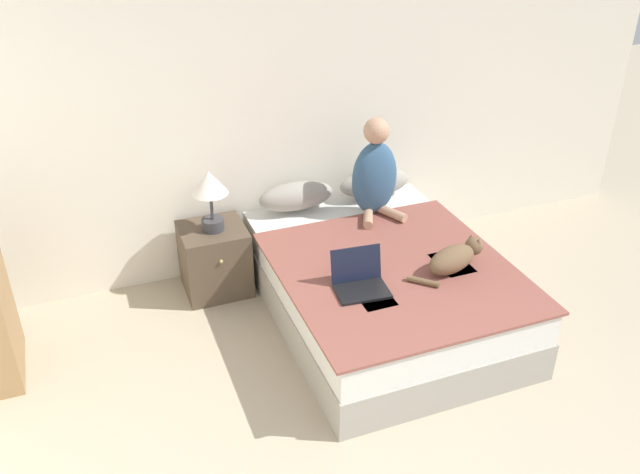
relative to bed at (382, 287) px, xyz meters
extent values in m
cube|color=silver|center=(-0.15, 1.09, 1.02)|extent=(6.09, 0.05, 2.55)
cube|color=#9E998E|center=(0.00, 0.01, -0.12)|extent=(1.48, 2.03, 0.28)
cube|color=silver|center=(0.00, 0.01, 0.13)|extent=(1.46, 2.00, 0.23)
cube|color=brown|center=(0.00, -0.20, 0.26)|extent=(1.52, 1.62, 0.02)
cube|color=#B2BC70|center=(-0.27, -0.46, 0.26)|extent=(0.21, 0.21, 0.01)
cube|color=#B2BC70|center=(0.39, -0.26, 0.26)|extent=(0.21, 0.32, 0.01)
ellipsoid|color=gray|center=(-0.33, 0.87, 0.38)|extent=(0.59, 0.24, 0.22)
ellipsoid|color=gray|center=(0.33, 0.87, 0.38)|extent=(0.59, 0.24, 0.22)
ellipsoid|color=#33567A|center=(0.20, 0.61, 0.56)|extent=(0.36, 0.20, 0.58)
sphere|color=tan|center=(0.20, 0.61, 0.93)|extent=(0.19, 0.19, 0.19)
cylinder|color=tan|center=(0.10, 0.48, 0.30)|extent=(0.17, 0.26, 0.07)
cylinder|color=tan|center=(0.30, 0.48, 0.30)|extent=(0.17, 0.26, 0.07)
ellipsoid|color=brown|center=(0.33, -0.34, 0.36)|extent=(0.42, 0.28, 0.18)
sphere|color=brown|center=(0.53, -0.28, 0.38)|extent=(0.12, 0.12, 0.12)
cone|color=brown|center=(0.52, -0.25, 0.43)|extent=(0.06, 0.06, 0.06)
cone|color=brown|center=(0.54, -0.31, 0.43)|extent=(0.06, 0.06, 0.06)
cylinder|color=brown|center=(0.08, -0.41, 0.29)|extent=(0.18, 0.17, 0.04)
cube|color=black|center=(-0.32, -0.36, 0.27)|extent=(0.35, 0.26, 0.02)
cube|color=black|center=(-0.31, -0.22, 0.40)|extent=(0.34, 0.09, 0.23)
cube|color=brown|center=(-1.02, 0.79, 0.01)|extent=(0.48, 0.45, 0.53)
sphere|color=tan|center=(-1.02, 0.55, 0.12)|extent=(0.03, 0.03, 0.03)
cylinder|color=#38383D|center=(-1.02, 0.77, 0.32)|extent=(0.16, 0.16, 0.09)
cylinder|color=#38383D|center=(-1.02, 0.77, 0.46)|extent=(0.02, 0.02, 0.21)
cone|color=white|center=(-1.02, 0.77, 0.65)|extent=(0.26, 0.26, 0.17)
camera|label=1|loc=(-1.84, -3.56, 2.71)|focal=38.00mm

